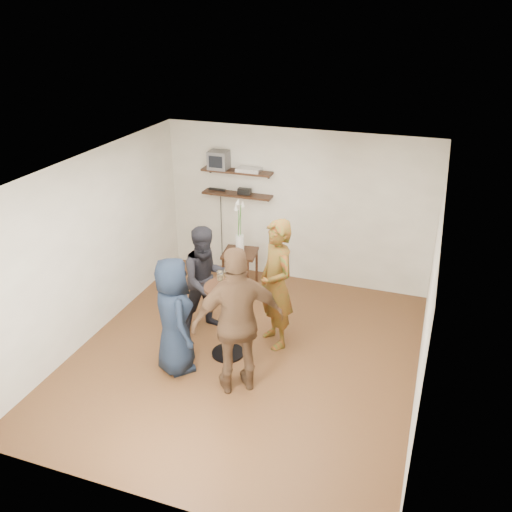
% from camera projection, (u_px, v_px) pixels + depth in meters
% --- Properties ---
extents(room, '(4.58, 5.08, 2.68)m').
position_uv_depth(room, '(244.00, 271.00, 6.82)').
color(room, '#4D2818').
rests_on(room, ground).
extents(shelf_upper, '(1.20, 0.25, 0.04)m').
position_uv_depth(shelf_upper, '(237.00, 171.00, 8.92)').
color(shelf_upper, black).
rests_on(shelf_upper, room).
extents(shelf_lower, '(1.20, 0.25, 0.04)m').
position_uv_depth(shelf_lower, '(237.00, 194.00, 9.09)').
color(shelf_lower, black).
rests_on(shelf_lower, room).
extents(crt_monitor, '(0.32, 0.30, 0.30)m').
position_uv_depth(crt_monitor, '(219.00, 160.00, 8.94)').
color(crt_monitor, '#59595B').
rests_on(crt_monitor, shelf_upper).
extents(dvd_deck, '(0.40, 0.24, 0.06)m').
position_uv_depth(dvd_deck, '(249.00, 170.00, 8.83)').
color(dvd_deck, silver).
rests_on(dvd_deck, shelf_upper).
extents(radio, '(0.22, 0.10, 0.10)m').
position_uv_depth(radio, '(244.00, 191.00, 9.02)').
color(radio, black).
rests_on(radio, shelf_lower).
extents(power_strip, '(0.30, 0.05, 0.03)m').
position_uv_depth(power_strip, '(217.00, 189.00, 9.23)').
color(power_strip, black).
rests_on(power_strip, shelf_lower).
extents(side_table, '(0.61, 0.61, 0.65)m').
position_uv_depth(side_table, '(240.00, 258.00, 8.96)').
color(side_table, black).
rests_on(side_table, room).
extents(vase_lilies, '(0.19, 0.20, 0.96)m').
position_uv_depth(vase_lilies, '(240.00, 235.00, 8.79)').
color(vase_lilies, silver).
rests_on(vase_lilies, side_table).
extents(drinks_table, '(0.58, 0.58, 1.06)m').
position_uv_depth(drinks_table, '(227.00, 311.00, 7.14)').
color(drinks_table, black).
rests_on(drinks_table, room).
extents(wine_glass_fl, '(0.07, 0.07, 0.22)m').
position_uv_depth(wine_glass_fl, '(220.00, 276.00, 6.90)').
color(wine_glass_fl, silver).
rests_on(wine_glass_fl, drinks_table).
extents(wine_glass_fr, '(0.07, 0.07, 0.21)m').
position_uv_depth(wine_glass_fr, '(230.00, 278.00, 6.88)').
color(wine_glass_fr, silver).
rests_on(wine_glass_fr, drinks_table).
extents(wine_glass_bl, '(0.07, 0.07, 0.20)m').
position_uv_depth(wine_glass_bl, '(226.00, 274.00, 6.99)').
color(wine_glass_bl, silver).
rests_on(wine_glass_bl, drinks_table).
extents(wine_glass_br, '(0.07, 0.07, 0.21)m').
position_uv_depth(wine_glass_br, '(228.00, 276.00, 6.93)').
color(wine_glass_br, silver).
rests_on(wine_glass_br, drinks_table).
extents(person_plaid, '(0.78, 0.79, 1.85)m').
position_uv_depth(person_plaid, '(276.00, 285.00, 7.30)').
color(person_plaid, '#A82D13').
rests_on(person_plaid, room).
extents(person_dark, '(0.98, 0.98, 1.61)m').
position_uv_depth(person_dark, '(207.00, 280.00, 7.67)').
color(person_dark, black).
rests_on(person_dark, room).
extents(person_navy, '(0.90, 0.91, 1.58)m').
position_uv_depth(person_navy, '(174.00, 316.00, 6.82)').
color(person_navy, black).
rests_on(person_navy, room).
extents(person_brown, '(1.19, 1.00, 1.91)m').
position_uv_depth(person_brown, '(238.00, 322.00, 6.39)').
color(person_brown, '#4F3521').
rests_on(person_brown, room).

